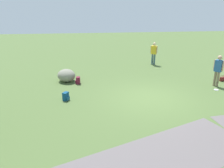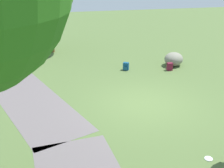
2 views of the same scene
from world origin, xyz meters
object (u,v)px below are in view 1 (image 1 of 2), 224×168
woman_with_handbag (218,69)px  frisbee_on_grass (216,90)px  lawn_boulder (66,75)px  handbag_on_grass (222,79)px  spare_backpack_on_lawn (66,96)px  backpack_by_boulder (78,80)px  man_near_boulder (154,52)px

woman_with_handbag → frisbee_on_grass: (0.26, 0.56, -0.99)m
lawn_boulder → handbag_on_grass: 9.15m
handbag_on_grass → woman_with_handbag: bearing=40.9°
spare_backpack_on_lawn → backpack_by_boulder: bearing=-102.6°
lawn_boulder → frisbee_on_grass: size_ratio=6.14×
handbag_on_grass → spare_backpack_on_lawn: bearing=11.1°
lawn_boulder → man_near_boulder: (-6.07, -3.03, 0.58)m
lawn_boulder → spare_backpack_on_lawn: size_ratio=3.66×
frisbee_on_grass → lawn_boulder: bearing=-15.8°
backpack_by_boulder → frisbee_on_grass: backpack_by_boulder is taller
backpack_by_boulder → frisbee_on_grass: 7.53m
woman_with_handbag → man_near_boulder: woman_with_handbag is taller
woman_with_handbag → frisbee_on_grass: woman_with_handbag is taller
woman_with_handbag → spare_backpack_on_lawn: bearing=7.2°
handbag_on_grass → spare_backpack_on_lawn: size_ratio=0.85×
spare_backpack_on_lawn → frisbee_on_grass: (-7.82, -0.46, -0.18)m
spare_backpack_on_lawn → frisbee_on_grass: 7.83m
backpack_by_boulder → frisbee_on_grass: size_ratio=1.68×
woman_with_handbag → man_near_boulder: bearing=-65.2°
backpack_by_boulder → spare_backpack_on_lawn: same height
backpack_by_boulder → man_near_boulder: bearing=-146.8°
handbag_on_grass → spare_backpack_on_lawn: (8.92, 1.75, 0.05)m
handbag_on_grass → backpack_by_boulder: backpack_by_boulder is taller
lawn_boulder → backpack_by_boulder: (-0.67, 0.49, -0.17)m
lawn_boulder → spare_backpack_on_lawn: 2.73m
woman_with_handbag → frisbee_on_grass: bearing=64.9°
lawn_boulder → spare_backpack_on_lawn: bearing=93.7°
woman_with_handbag → backpack_by_boulder: woman_with_handbag is taller
woman_with_handbag → backpack_by_boulder: bearing=-9.0°
lawn_boulder → frisbee_on_grass: (-7.99, 2.26, -0.35)m
backpack_by_boulder → frisbee_on_grass: bearing=166.4°
frisbee_on_grass → woman_with_handbag: bearing=-115.1°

